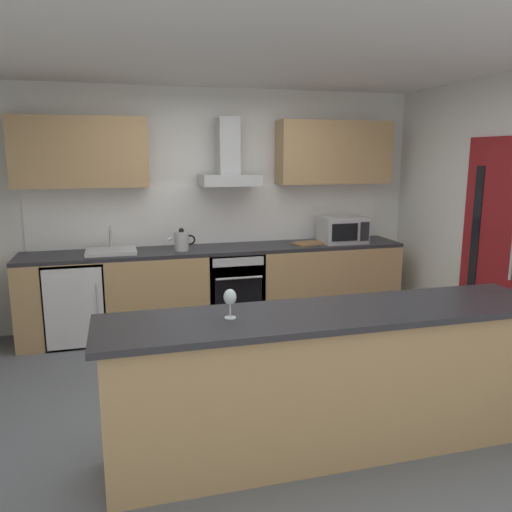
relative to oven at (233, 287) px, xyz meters
name	(u,v)px	position (x,y,z in m)	size (l,w,h in m)	color
ground	(261,394)	(-0.13, -1.62, -0.47)	(5.67, 4.93, 0.02)	slate
ceiling	(261,51)	(-0.13, -1.62, 2.15)	(5.67, 4.93, 0.02)	white
wall_back	(213,207)	(-0.13, 0.41, 0.84)	(5.67, 0.12, 2.60)	white
backsplash_tile	(214,214)	(-0.13, 0.33, 0.77)	(3.97, 0.02, 0.66)	white
counter_back	(220,288)	(-0.13, 0.03, -0.01)	(4.11, 0.60, 0.90)	tan
counter_island	(331,381)	(0.08, -2.50, 0.02)	(2.89, 0.64, 0.94)	tan
upper_cabinets	(216,152)	(-0.13, 0.18, 1.45)	(4.05, 0.32, 0.70)	tan
side_door	(494,249)	(2.18, -1.38, 0.57)	(0.08, 0.85, 2.05)	maroon
oven	(233,287)	(0.00, 0.00, 0.00)	(0.60, 0.62, 0.80)	slate
refrigerator	(76,301)	(-1.63, 0.00, -0.03)	(0.58, 0.60, 0.85)	white
microwave	(343,230)	(1.28, -0.03, 0.59)	(0.50, 0.38, 0.30)	#B7BABC
sink	(111,250)	(-1.26, 0.01, 0.47)	(0.50, 0.40, 0.26)	silver
kettle	(182,241)	(-0.55, -0.03, 0.55)	(0.29, 0.15, 0.24)	#B7BABC
range_hood	(229,164)	(0.00, 0.13, 1.33)	(0.62, 0.45, 0.72)	#B7BABC
wine_glass	(230,298)	(-0.56, -2.47, 0.60)	(0.08, 0.08, 0.18)	silver
chopping_board	(309,243)	(0.88, -0.02, 0.45)	(0.34, 0.22, 0.02)	#9E7247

